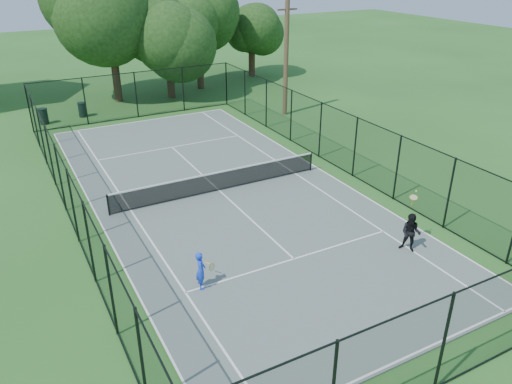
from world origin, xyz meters
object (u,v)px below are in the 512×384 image
trash_bin_left (44,116)px  player_blue (201,270)px  tennis_net (219,180)px  player_black (411,233)px  trash_bin_right (82,110)px  utility_pole (286,58)px

trash_bin_left → player_blue: (2.15, -20.79, 0.21)m
trash_bin_left → player_blue: size_ratio=0.77×
tennis_net → player_black: 8.85m
trash_bin_right → utility_pole: (12.14, -5.87, 3.26)m
player_blue → tennis_net: bearing=61.0°
trash_bin_left → utility_pole: size_ratio=0.14×
trash_bin_right → trash_bin_left: bearing=-169.6°
utility_pole → player_blue: size_ratio=5.58×
tennis_net → player_black: player_black is taller
player_blue → player_black: size_ratio=0.60×
trash_bin_right → tennis_net: bearing=-77.9°
trash_bin_right → player_black: player_black is taller
trash_bin_right → player_black: (7.20, -22.76, 0.32)m
tennis_net → player_black: size_ratio=4.61×
utility_pole → player_blue: (-12.47, -15.37, -3.03)m
tennis_net → utility_pole: size_ratio=1.37×
tennis_net → trash_bin_left: size_ratio=9.92×
tennis_net → utility_pole: 13.08m
tennis_net → trash_bin_right: 15.21m
trash_bin_left → player_blue: bearing=-84.1°
trash_bin_left → player_black: 24.32m
player_black → tennis_net: bearing=116.9°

